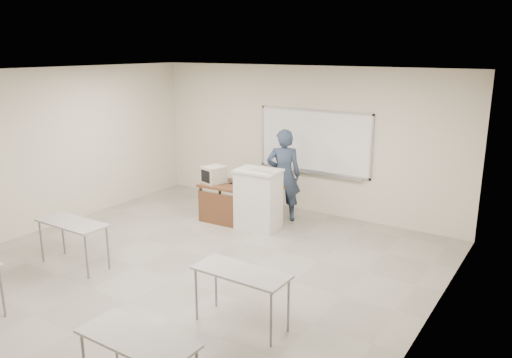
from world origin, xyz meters
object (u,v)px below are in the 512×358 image
Objects in this scene: crt_monitor at (214,175)px; laptop at (241,180)px; instructor_desk at (237,196)px; podium at (258,199)px; keyboard at (262,171)px; mouse at (266,188)px; whiteboard at (314,142)px; presenter at (284,175)px.

laptop is at bearing 47.73° from crt_monitor.
crt_monitor is at bearing 178.38° from instructor_desk.
podium is 0.62m from keyboard.
mouse is 0.48m from keyboard.
podium is at bearing 148.02° from keyboard.
instructor_desk is 4.93× the size of laptop.
podium reaches higher than mouse.
mouse is (0.55, 0.16, 0.21)m from instructor_desk.
whiteboard is at bearing 46.46° from laptop.
keyboard reaches higher than crt_monitor.
laptop is (-0.10, 0.27, 0.24)m from instructor_desk.
whiteboard is 1.64m from keyboard.
presenter reaches higher than instructor_desk.
whiteboard is at bearing -137.67° from presenter.
instructor_desk is 1.36× the size of podium.
mouse reaches higher than instructor_desk.
podium is 0.67m from laptop.
instructor_desk is at bearing 176.88° from keyboard.
laptop is 0.85m from presenter.
podium is 0.77m from presenter.
instructor_desk is at bearing -146.79° from mouse.
presenter is (0.62, 0.69, 0.36)m from instructor_desk.
podium is (0.47, 0.01, 0.02)m from instructor_desk.
podium is (-0.40, -1.47, -0.90)m from whiteboard.
presenter reaches higher than keyboard.
podium is at bearing -99.94° from mouse.
mouse is at bearing -103.81° from whiteboard.
crt_monitor reaches higher than laptop.
mouse is at bearing -13.93° from laptop.
whiteboard is 1.95m from instructor_desk.
podium is at bearing 17.29° from crt_monitor.
instructor_desk is at bearing 177.25° from podium.
instructor_desk is (-0.87, -1.48, -0.92)m from whiteboard.
whiteboard is 1.77m from podium.
whiteboard is at bearing 62.26° from crt_monitor.
laptop is at bearing 151.88° from podium.
keyboard is at bearing 11.27° from crt_monitor.
crt_monitor is 3.87× the size of mouse.
instructor_desk is 0.65m from crt_monitor.
whiteboard is 23.09× the size of mouse.
mouse is (0.08, 0.15, 0.19)m from podium.
crt_monitor is at bearing 177.16° from podium.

